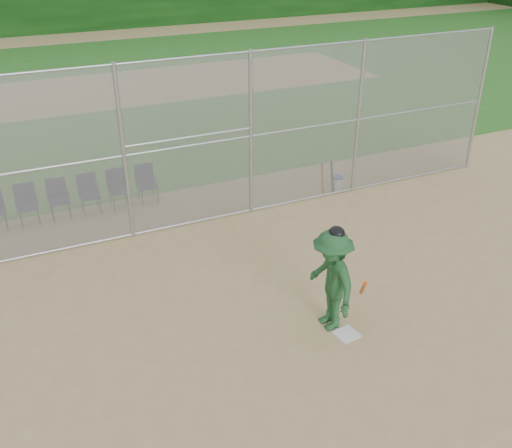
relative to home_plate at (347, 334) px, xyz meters
name	(u,v)px	position (x,y,z in m)	size (l,w,h in m)	color
ground	(315,341)	(-0.60, 0.09, -0.01)	(100.00, 100.00, 0.00)	tan
grass_strip	(106,90)	(-0.60, 18.09, 0.00)	(100.00, 100.00, 0.00)	#235D1C
dirt_patch_far	(106,90)	(-0.60, 18.09, 0.00)	(24.00, 24.00, 0.00)	tan
backstop_fence	(211,139)	(-0.60, 5.09, 2.06)	(16.09, 0.09, 4.00)	gray
home_plate	(347,334)	(0.00, 0.00, 0.00)	(0.39, 0.39, 0.02)	silver
batter_at_plate	(331,280)	(-0.16, 0.38, 0.97)	(0.98, 1.33, 2.03)	#1E4C26
water_cooler	(337,183)	(3.07, 5.33, 0.19)	(0.31, 0.31, 0.39)	white
spare_bats	(327,178)	(2.71, 5.28, 0.41)	(0.36, 0.25, 0.85)	#D84C14
chair_1	(27,205)	(-4.71, 6.75, 0.47)	(0.54, 0.52, 0.96)	#0E0F34
chair_2	(59,200)	(-3.98, 6.75, 0.47)	(0.54, 0.52, 0.96)	#0E0F34
chair_3	(89,194)	(-3.25, 6.75, 0.47)	(0.54, 0.52, 0.96)	#0E0F34
chair_4	(119,189)	(-2.52, 6.75, 0.47)	(0.54, 0.52, 0.96)	#0E0F34
chair_5	(147,184)	(-1.79, 6.75, 0.47)	(0.54, 0.52, 0.96)	#0E0F34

